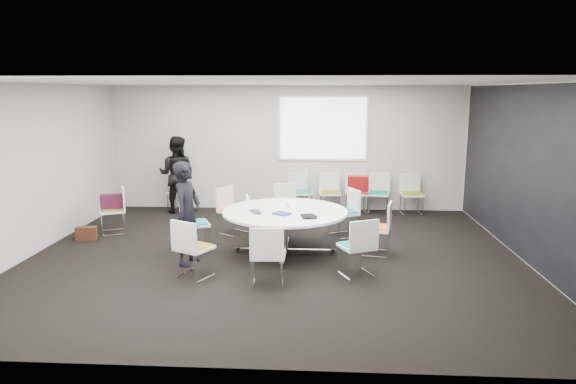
# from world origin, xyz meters

# --- Properties ---
(room_shell) EXTENTS (8.08, 7.08, 2.88)m
(room_shell) POSITION_xyz_m (0.09, 0.00, 1.40)
(room_shell) COLOR black
(room_shell) RESTS_ON ground
(conference_table) EXTENTS (2.07, 2.07, 0.73)m
(conference_table) POSITION_xyz_m (0.16, 0.18, 0.52)
(conference_table) COLOR silver
(conference_table) RESTS_ON ground
(projection_screen) EXTENTS (1.90, 0.03, 1.35)m
(projection_screen) POSITION_xyz_m (0.80, 3.46, 1.85)
(projection_screen) COLOR white
(projection_screen) RESTS_ON room_shell
(chair_ring_a) EXTENTS (0.54, 0.55, 0.88)m
(chair_ring_a) POSITION_xyz_m (1.69, 0.21, 0.28)
(chair_ring_a) COLOR silver
(chair_ring_a) RESTS_ON ground
(chair_ring_b) EXTENTS (0.61, 0.61, 0.88)m
(chair_ring_b) POSITION_xyz_m (1.20, 1.28, 0.28)
(chair_ring_b) COLOR silver
(chair_ring_b) RESTS_ON ground
(chair_ring_c) EXTENTS (0.60, 0.59, 0.88)m
(chair_ring_c) POSITION_xyz_m (0.13, 1.72, 0.28)
(chair_ring_c) COLOR silver
(chair_ring_c) RESTS_ON ground
(chair_ring_d) EXTENTS (0.63, 0.63, 0.88)m
(chair_ring_d) POSITION_xyz_m (-0.90, 1.32, 0.28)
(chair_ring_d) COLOR silver
(chair_ring_d) RESTS_ON ground
(chair_ring_e) EXTENTS (0.59, 0.60, 0.88)m
(chair_ring_e) POSITION_xyz_m (-1.39, 0.31, 0.28)
(chair_ring_e) COLOR silver
(chair_ring_e) RESTS_ON ground
(chair_ring_f) EXTENTS (0.62, 0.61, 0.88)m
(chair_ring_f) POSITION_xyz_m (-1.08, -1.04, 0.28)
(chair_ring_f) COLOR silver
(chair_ring_f) RESTS_ON ground
(chair_ring_g) EXTENTS (0.48, 0.47, 0.88)m
(chair_ring_g) POSITION_xyz_m (0.02, -1.30, 0.28)
(chair_ring_g) COLOR silver
(chair_ring_g) RESTS_ON ground
(chair_ring_h) EXTENTS (0.60, 0.60, 0.88)m
(chair_ring_h) POSITION_xyz_m (1.28, -0.83, 0.28)
(chair_ring_h) COLOR silver
(chair_ring_h) RESTS_ON ground
(chair_back_a) EXTENTS (0.58, 0.57, 0.88)m
(chair_back_a) POSITION_xyz_m (0.31, 3.16, 0.28)
(chair_back_a) COLOR silver
(chair_back_a) RESTS_ON ground
(chair_back_b) EXTENTS (0.48, 0.46, 0.88)m
(chair_back_b) POSITION_xyz_m (0.97, 3.17, 0.28)
(chair_back_b) COLOR silver
(chair_back_b) RESTS_ON ground
(chair_back_c) EXTENTS (0.51, 0.50, 0.88)m
(chair_back_c) POSITION_xyz_m (1.57, 3.16, 0.28)
(chair_back_c) COLOR silver
(chair_back_c) RESTS_ON ground
(chair_back_d) EXTENTS (0.54, 0.53, 0.88)m
(chair_back_d) POSITION_xyz_m (2.04, 3.17, 0.28)
(chair_back_d) COLOR silver
(chair_back_d) RESTS_ON ground
(chair_back_e) EXTENTS (0.50, 0.49, 0.88)m
(chair_back_e) POSITION_xyz_m (2.76, 3.12, 0.28)
(chair_back_e) COLOR silver
(chair_back_e) RESTS_ON ground
(chair_spare_left) EXTENTS (0.60, 0.60, 0.88)m
(chair_spare_left) POSITION_xyz_m (-3.18, 1.22, 0.28)
(chair_spare_left) COLOR silver
(chair_spare_left) RESTS_ON ground
(chair_person_back) EXTENTS (0.53, 0.53, 0.88)m
(chair_person_back) POSITION_xyz_m (-2.42, 3.16, 0.28)
(chair_person_back) COLOR silver
(chair_person_back) RESTS_ON ground
(person_main) EXTENTS (0.50, 0.66, 1.62)m
(person_main) POSITION_xyz_m (-1.31, -0.43, 0.81)
(person_main) COLOR black
(person_main) RESTS_ON ground
(person_back) EXTENTS (0.88, 0.71, 1.71)m
(person_back) POSITION_xyz_m (-2.42, 2.99, 0.85)
(person_back) COLOR black
(person_back) RESTS_ON ground
(laptop) EXTENTS (0.33, 0.36, 0.02)m
(laptop) POSITION_xyz_m (-0.27, 0.05, 0.74)
(laptop) COLOR #333338
(laptop) RESTS_ON conference_table
(laptop_lid) EXTENTS (0.10, 0.29, 0.22)m
(laptop_lid) POSITION_xyz_m (-0.46, 0.19, 0.86)
(laptop_lid) COLOR silver
(laptop_lid) RESTS_ON conference_table
(notebook_black) EXTENTS (0.27, 0.34, 0.02)m
(notebook_black) POSITION_xyz_m (0.56, -0.23, 0.74)
(notebook_black) COLOR black
(notebook_black) RESTS_ON conference_table
(tablet_folio) EXTENTS (0.33, 0.31, 0.03)m
(tablet_folio) POSITION_xyz_m (0.13, -0.08, 0.74)
(tablet_folio) COLOR navy
(tablet_folio) RESTS_ON conference_table
(papers_right) EXTENTS (0.34, 0.27, 0.00)m
(papers_right) POSITION_xyz_m (0.61, 0.42, 0.73)
(papers_right) COLOR silver
(papers_right) RESTS_ON conference_table
(papers_front) EXTENTS (0.36, 0.32, 0.00)m
(papers_front) POSITION_xyz_m (0.85, 0.12, 0.73)
(papers_front) COLOR white
(papers_front) RESTS_ON conference_table
(cup) EXTENTS (0.08, 0.08, 0.09)m
(cup) POSITION_xyz_m (0.19, 0.44, 0.78)
(cup) COLOR white
(cup) RESTS_ON conference_table
(phone) EXTENTS (0.14, 0.08, 0.01)m
(phone) POSITION_xyz_m (0.64, -0.20, 0.73)
(phone) COLOR black
(phone) RESTS_ON conference_table
(maroon_bag) EXTENTS (0.42, 0.23, 0.28)m
(maroon_bag) POSITION_xyz_m (-3.19, 1.21, 0.62)
(maroon_bag) COLOR #48132D
(maroon_bag) RESTS_ON chair_spare_left
(brown_bag) EXTENTS (0.38, 0.23, 0.24)m
(brown_bag) POSITION_xyz_m (-3.51, 0.75, 0.12)
(brown_bag) COLOR #3E2113
(brown_bag) RESTS_ON ground
(red_jacket) EXTENTS (0.46, 0.22, 0.36)m
(red_jacket) POSITION_xyz_m (1.57, 2.94, 0.70)
(red_jacket) COLOR maroon
(red_jacket) RESTS_ON chair_back_c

